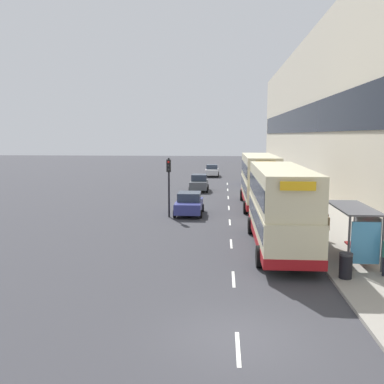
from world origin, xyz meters
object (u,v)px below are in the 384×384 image
at_px(double_decker_bus_ahead, 259,180).
at_px(car_0, 212,171).
at_px(car_2, 251,177).
at_px(pedestrian_2, 318,225).
at_px(bus_shelter, 358,224).
at_px(pedestrian_4, 326,229).
at_px(car_3, 189,204).
at_px(double_decker_bus_near, 280,206).
at_px(traffic_light_far_kerb, 169,177).
at_px(car_1, 199,183).
at_px(litter_bin, 346,265).

distance_m(double_decker_bus_ahead, car_0, 26.61).
distance_m(car_2, pedestrian_2, 28.11).
xyz_separation_m(bus_shelter, car_0, (-7.92, 41.77, -1.03)).
bearing_deg(pedestrian_4, car_3, 131.47).
distance_m(bus_shelter, double_decker_bus_near, 4.03).
bearing_deg(car_2, pedestrian_2, -85.92).
bearing_deg(pedestrian_4, double_decker_bus_ahead, 100.85).
bearing_deg(pedestrian_2, double_decker_bus_near, -141.15).
xyz_separation_m(bus_shelter, traffic_light_far_kerb, (-10.17, 10.63, 1.04)).
distance_m(car_1, car_2, 9.12).
height_order(bus_shelter, car_1, bus_shelter).
distance_m(car_0, litter_bin, 44.84).
relative_size(double_decker_bus_ahead, pedestrian_4, 5.93).
xyz_separation_m(double_decker_bus_ahead, car_1, (-5.56, 9.75, -1.41)).
distance_m(bus_shelter, pedestrian_4, 2.92).
distance_m(car_0, car_1, 16.44).
relative_size(double_decker_bus_near, pedestrian_2, 6.59).
bearing_deg(litter_bin, traffic_light_far_kerb, 124.16).
xyz_separation_m(double_decker_bus_near, car_0, (-4.63, 39.50, -1.44)).
bearing_deg(car_0, traffic_light_far_kerb, 85.87).
bearing_deg(car_3, pedestrian_2, 136.58).
bearing_deg(bus_shelter, traffic_light_far_kerb, 133.73).
distance_m(car_0, pedestrian_2, 38.20).
bearing_deg(car_0, double_decker_bus_ahead, 100.07).
bearing_deg(double_decker_bus_near, double_decker_bus_ahead, 89.92).
height_order(car_0, car_3, car_0).
distance_m(pedestrian_2, traffic_light_far_kerb, 11.47).
relative_size(bus_shelter, car_3, 1.02).
distance_m(car_2, car_3, 21.39).
distance_m(car_0, pedestrian_4, 39.74).
bearing_deg(bus_shelter, car_0, 100.74).
bearing_deg(double_decker_bus_near, pedestrian_4, 9.26).
relative_size(double_decker_bus_near, litter_bin, 9.84).
xyz_separation_m(double_decker_bus_near, car_2, (0.43, 29.99, -1.45)).
bearing_deg(car_2, double_decker_bus_ahead, -91.41).
bearing_deg(pedestrian_2, car_1, 110.65).
bearing_deg(double_decker_bus_near, car_3, 120.16).
xyz_separation_m(car_1, car_2, (5.97, 6.90, -0.04)).
distance_m(bus_shelter, car_0, 42.53).
height_order(double_decker_bus_near, traffic_light_far_kerb, traffic_light_far_kerb).
distance_m(car_2, traffic_light_far_kerb, 22.93).
bearing_deg(car_2, bus_shelter, -84.92).
bearing_deg(double_decker_bus_ahead, pedestrian_4, -79.15).
xyz_separation_m(bus_shelter, litter_bin, (-1.22, -2.56, -1.21)).
bearing_deg(traffic_light_far_kerb, car_2, 71.35).
bearing_deg(car_0, car_2, 118.00).
xyz_separation_m(car_1, pedestrian_4, (8.04, -22.68, 0.15)).
relative_size(double_decker_bus_ahead, pedestrian_2, 6.56).
bearing_deg(traffic_light_far_kerb, pedestrian_2, -34.56).
bearing_deg(double_decker_bus_ahead, car_1, 119.68).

